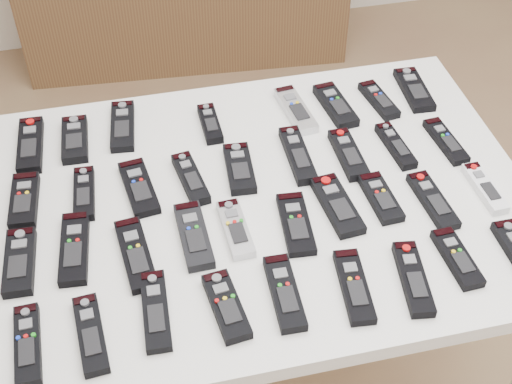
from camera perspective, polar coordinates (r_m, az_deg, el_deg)
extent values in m
plane|color=#855C44|center=(2.24, 1.05, -14.38)|extent=(4.00, 4.00, 0.00)
cube|color=white|center=(1.63, 0.00, -1.00)|extent=(1.25, 0.88, 0.04)
cylinder|color=beige|center=(2.18, -17.02, -3.53)|extent=(0.04, 0.04, 0.74)
cylinder|color=beige|center=(2.30, 11.68, 1.07)|extent=(0.04, 0.04, 0.74)
cube|color=black|center=(1.81, -17.61, 3.60)|extent=(0.06, 0.19, 0.02)
cube|color=black|center=(1.80, -14.29, 4.09)|extent=(0.07, 0.16, 0.02)
cube|color=black|center=(1.82, -10.63, 5.20)|extent=(0.08, 0.19, 0.02)
cube|color=black|center=(1.80, -3.69, 5.47)|extent=(0.04, 0.14, 0.02)
cube|color=#B7B7BC|center=(1.84, 3.18, 6.56)|extent=(0.07, 0.19, 0.02)
cube|color=black|center=(1.86, 6.38, 6.90)|extent=(0.08, 0.18, 0.02)
cube|color=black|center=(1.90, 9.80, 7.26)|extent=(0.07, 0.16, 0.02)
cube|color=black|center=(1.95, 12.53, 8.00)|extent=(0.07, 0.18, 0.02)
cube|color=black|center=(1.67, -18.05, -0.65)|extent=(0.07, 0.16, 0.02)
cube|color=black|center=(1.66, -13.59, -0.12)|extent=(0.05, 0.16, 0.02)
cube|color=black|center=(1.65, -9.34, 0.35)|extent=(0.08, 0.18, 0.02)
cube|color=black|center=(1.65, -5.25, 1.07)|extent=(0.07, 0.17, 0.02)
cube|color=black|center=(1.67, -1.33, 1.90)|extent=(0.07, 0.16, 0.02)
cube|color=black|center=(1.71, 3.35, 2.97)|extent=(0.05, 0.19, 0.02)
cube|color=black|center=(1.72, 7.40, 3.01)|extent=(0.05, 0.17, 0.02)
cube|color=black|center=(1.76, 11.11, 3.65)|extent=(0.05, 0.16, 0.02)
cube|color=black|center=(1.81, 14.94, 3.95)|extent=(0.06, 0.17, 0.02)
cube|color=black|center=(1.55, -18.38, -5.32)|extent=(0.07, 0.17, 0.02)
cube|color=black|center=(1.55, -14.33, -4.39)|extent=(0.07, 0.20, 0.02)
cube|color=black|center=(1.51, -9.59, -4.94)|extent=(0.07, 0.20, 0.02)
cube|color=black|center=(1.53, -4.99, -3.49)|extent=(0.06, 0.18, 0.02)
cube|color=#B7B7BC|center=(1.54, -1.64, -2.96)|extent=(0.06, 0.16, 0.02)
cube|color=black|center=(1.55, 3.21, -2.55)|extent=(0.07, 0.18, 0.02)
cube|color=black|center=(1.59, 6.52, -1.06)|extent=(0.08, 0.19, 0.02)
cube|color=black|center=(1.62, 9.95, -0.47)|extent=(0.06, 0.15, 0.02)
cube|color=black|center=(1.64, 13.96, -0.67)|extent=(0.06, 0.18, 0.02)
cube|color=silver|center=(1.70, 17.84, 0.30)|extent=(0.05, 0.16, 0.02)
cube|color=black|center=(1.42, -17.81, -11.52)|extent=(0.05, 0.17, 0.02)
cube|color=black|center=(1.40, -13.08, -11.03)|extent=(0.06, 0.18, 0.02)
cube|color=black|center=(1.41, -8.03, -9.39)|extent=(0.06, 0.19, 0.02)
cube|color=black|center=(1.41, -2.38, -9.11)|extent=(0.07, 0.17, 0.02)
cube|color=black|center=(1.42, 2.30, -8.06)|extent=(0.06, 0.18, 0.02)
cube|color=black|center=(1.45, 7.85, -7.49)|extent=(0.07, 0.18, 0.02)
cube|color=black|center=(1.48, 12.46, -6.77)|extent=(0.07, 0.19, 0.02)
cube|color=black|center=(1.54, 15.79, -5.11)|extent=(0.06, 0.16, 0.02)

